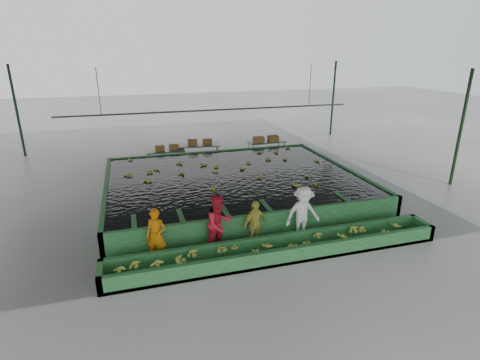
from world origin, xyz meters
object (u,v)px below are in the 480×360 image
object	(u,v)px
sorting_trough	(280,249)
packing_table_right	(266,149)
worker_b	(219,224)
worker_c	(255,224)
flotation_tank	(233,185)
worker_a	(156,236)
packing_table_left	(166,159)
box_stack_mid	(200,144)
worker_d	(303,214)
packing_table_mid	(199,154)
box_stack_left	(167,150)
box_stack_right	(266,142)

from	to	relation	value
sorting_trough	packing_table_right	world-z (taller)	packing_table_right
worker_b	worker_c	xyz separation A→B (m)	(1.10, 0.00, -0.15)
flotation_tank	worker_a	world-z (taller)	worker_a
packing_table_left	sorting_trough	bearing A→B (deg)	-77.41
flotation_tank	box_stack_mid	distance (m)	5.14
worker_d	packing_table_mid	world-z (taller)	worker_d
worker_a	sorting_trough	bearing A→B (deg)	11.49
packing_table_mid	worker_b	bearing A→B (deg)	-97.08
packing_table_right	worker_b	bearing A→B (deg)	-117.95
sorting_trough	box_stack_left	bearing A→B (deg)	102.13
sorting_trough	box_stack_right	xyz separation A→B (m)	(3.25, 10.04, 0.67)
flotation_tank	packing_table_mid	size ratio (longest dim) A/B	4.62
worker_c	box_stack_left	world-z (taller)	worker_c
box_stack_right	flotation_tank	bearing A→B (deg)	-123.36
packing_table_left	packing_table_right	size ratio (longest dim) A/B	0.94
packing_table_mid	packing_table_right	distance (m)	3.78
flotation_tank	sorting_trough	xyz separation A→B (m)	(0.00, -5.10, -0.20)
flotation_tank	worker_d	distance (m)	4.45
packing_table_right	box_stack_right	world-z (taller)	box_stack_right
worker_b	flotation_tank	bearing A→B (deg)	46.63
flotation_tank	packing_table_mid	bearing A→B (deg)	95.09
box_stack_mid	box_stack_right	distance (m)	3.64
packing_table_mid	box_stack_right	xyz separation A→B (m)	(3.70, -0.15, 0.43)
flotation_tank	box_stack_left	distance (m)	5.35
flotation_tank	packing_table_left	distance (m)	5.30
flotation_tank	box_stack_right	world-z (taller)	box_stack_right
box_stack_left	box_stack_right	size ratio (longest dim) A/B	0.82
sorting_trough	worker_c	bearing A→B (deg)	122.98
worker_c	worker_a	bearing A→B (deg)	155.74
packing_table_left	box_stack_left	xyz separation A→B (m)	(0.07, 0.07, 0.43)
packing_table_right	box_stack_mid	bearing A→B (deg)	178.79
packing_table_right	box_stack_mid	xyz separation A→B (m)	(-3.72, 0.08, 0.52)
sorting_trough	packing_table_mid	xyz separation A→B (m)	(-0.45, 10.19, 0.24)
worker_d	packing_table_right	world-z (taller)	worker_d
worker_a	box_stack_right	size ratio (longest dim) A/B	1.11
packing_table_right	box_stack_left	distance (m)	5.49
flotation_tank	sorting_trough	distance (m)	5.10
sorting_trough	packing_table_left	bearing A→B (deg)	102.59
packing_table_right	box_stack_mid	world-z (taller)	box_stack_mid
worker_c	packing_table_left	size ratio (longest dim) A/B	0.79
worker_c	worker_d	distance (m)	1.58
flotation_tank	sorting_trough	size ratio (longest dim) A/B	1.00
box_stack_mid	box_stack_right	world-z (taller)	box_stack_mid
worker_d	box_stack_left	size ratio (longest dim) A/B	1.51
flotation_tank	worker_c	distance (m)	4.34
worker_b	worker_d	size ratio (longest dim) A/B	1.01
packing_table_left	packing_table_right	bearing A→B (deg)	2.07
worker_a	box_stack_mid	world-z (taller)	worker_a
box_stack_left	packing_table_left	bearing A→B (deg)	-135.14
worker_c	packing_table_right	xyz separation A→B (m)	(3.84, 9.32, -0.29)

